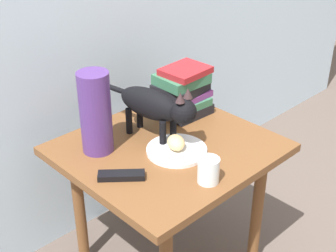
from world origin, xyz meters
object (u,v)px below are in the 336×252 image
plate (177,150)px  green_vase (96,113)px  candle_jar (208,172)px  side_table (168,164)px  cat (156,106)px  book_stack (183,91)px  bread_roll (176,143)px  tv_remote (121,175)px

plate → green_vase: size_ratio=0.73×
candle_jar → side_table: bearing=76.2°
cat → book_stack: size_ratio=2.28×
bread_roll → book_stack: bearing=40.1°
green_vase → book_stack: bearing=-1.7°
green_vase → tv_remote: bearing=-105.0°
green_vase → tv_remote: green_vase is taller
side_table → green_vase: bearing=142.4°
book_stack → tv_remote: book_stack is taller
tv_remote → green_vase: bearing=116.3°
side_table → candle_jar: (-0.06, -0.24, 0.12)m
side_table → book_stack: (0.21, 0.14, 0.18)m
book_stack → green_vase: (-0.41, 0.01, 0.05)m
plate → green_vase: 0.31m
book_stack → green_vase: 0.41m
side_table → tv_remote: bearing=-170.7°
green_vase → side_table: bearing=-37.6°
side_table → book_stack: size_ratio=3.37×
side_table → green_vase: green_vase is taller
cat → book_stack: cat is taller
green_vase → tv_remote: (-0.05, -0.19, -0.14)m
side_table → bread_roll: (-0.01, -0.05, 0.12)m
green_vase → tv_remote: 0.24m
side_table → tv_remote: (-0.25, -0.04, 0.09)m
cat → green_vase: 0.22m
bread_roll → book_stack: (0.22, 0.19, 0.06)m
book_stack → candle_jar: book_stack is taller
plate → candle_jar: candle_jar is taller
plate → bread_roll: size_ratio=2.66×
bread_roll → cat: 0.15m
book_stack → candle_jar: bearing=-125.6°
plate → cat: size_ratio=0.45×
tv_remote → cat: bearing=64.5°
bread_roll → candle_jar: bearing=-104.3°
side_table → plate: (-0.01, -0.05, 0.08)m
plate → tv_remote: 0.24m
book_stack → candle_jar: (-0.27, -0.38, -0.06)m
bread_roll → cat: (0.02, 0.12, 0.09)m
plate → green_vase: bearing=132.7°
cat → book_stack: (0.21, 0.07, -0.03)m
tv_remote → candle_jar: bearing=-6.3°
plate → green_vase: green_vase is taller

